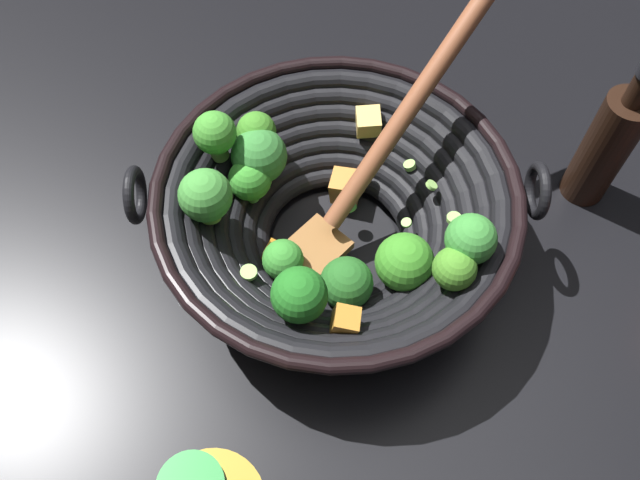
{
  "coord_description": "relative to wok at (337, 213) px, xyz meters",
  "views": [
    {
      "loc": [
        0.0,
        0.34,
        0.58
      ],
      "look_at": [
        0.02,
        0.01,
        0.03
      ],
      "focal_mm": 36.43,
      "sensor_mm": 36.0,
      "label": 1
    }
  ],
  "objects": [
    {
      "name": "ground_plane",
      "position": [
        -0.0,
        -0.0,
        -0.07
      ],
      "size": [
        4.0,
        4.0,
        0.0
      ],
      "primitive_type": "plane",
      "color": "black"
    },
    {
      "name": "wok",
      "position": [
        0.0,
        0.0,
        0.0
      ],
      "size": [
        0.38,
        0.35,
        0.24
      ],
      "color": "black",
      "rests_on": "ground"
    },
    {
      "name": "soy_sauce_bottle",
      "position": [
        -0.27,
        -0.09,
        0.01
      ],
      "size": [
        0.05,
        0.05,
        0.19
      ],
      "color": "black",
      "rests_on": "ground"
    }
  ]
}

